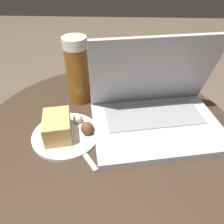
# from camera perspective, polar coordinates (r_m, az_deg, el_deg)

# --- Properties ---
(ground_plane) EXTENTS (6.00, 6.00, 0.00)m
(ground_plane) POSITION_cam_1_polar(r_m,az_deg,el_deg) (1.01, -0.74, -24.94)
(ground_plane) COLOR brown
(table) EXTENTS (0.73, 0.73, 0.48)m
(table) POSITION_cam_1_polar(r_m,az_deg,el_deg) (0.70, -0.99, -11.40)
(table) COLOR #9E9EA3
(table) RESTS_ON ground_plane
(laptop) EXTENTS (0.39, 0.30, 0.25)m
(laptop) POSITION_cam_1_polar(r_m,az_deg,el_deg) (0.61, 11.22, 1.07)
(laptop) COLOR #B2B2B7
(laptop) RESTS_ON table
(beer_glass) EXTENTS (0.07, 0.07, 0.21)m
(beer_glass) POSITION_cam_1_polar(r_m,az_deg,el_deg) (0.68, -9.02, 10.48)
(beer_glass) COLOR brown
(beer_glass) RESTS_ON table
(snack_plate) EXTENTS (0.18, 0.18, 0.07)m
(snack_plate) POSITION_cam_1_polar(r_m,az_deg,el_deg) (0.59, -12.67, -4.56)
(snack_plate) COLOR silver
(snack_plate) RESTS_ON table
(fork) EXTENTS (0.12, 0.16, 0.01)m
(fork) POSITION_cam_1_polar(r_m,az_deg,el_deg) (0.58, -9.39, -7.81)
(fork) COLOR #B2B2B7
(fork) RESTS_ON table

